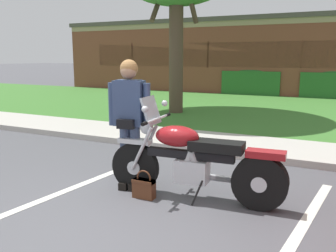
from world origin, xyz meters
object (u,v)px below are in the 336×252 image
(handbag, at_px, (144,187))
(brick_building, at_px, (314,56))
(motorcycle, at_px, (200,161))
(rider_person, at_px, (129,115))
(hedge_left, at_px, (252,81))

(handbag, xyz_separation_m, brick_building, (0.28, 17.80, 1.61))
(motorcycle, height_order, rider_person, rider_person)
(hedge_left, relative_size, brick_building, 0.11)
(motorcycle, xyz_separation_m, hedge_left, (-2.44, 12.54, 0.16))
(handbag, relative_size, brick_building, 0.01)
(motorcycle, bearing_deg, hedge_left, 101.01)
(motorcycle, relative_size, hedge_left, 0.87)
(brick_building, bearing_deg, hedge_left, -112.60)
(rider_person, xyz_separation_m, hedge_left, (-1.46, 12.57, -0.34))
(brick_building, bearing_deg, motorcycle, -88.83)
(motorcycle, height_order, brick_building, brick_building)
(rider_person, height_order, hedge_left, rider_person)
(rider_person, xyz_separation_m, brick_building, (0.62, 17.57, 0.76))
(handbag, bearing_deg, rider_person, 146.17)
(rider_person, relative_size, brick_building, 0.07)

